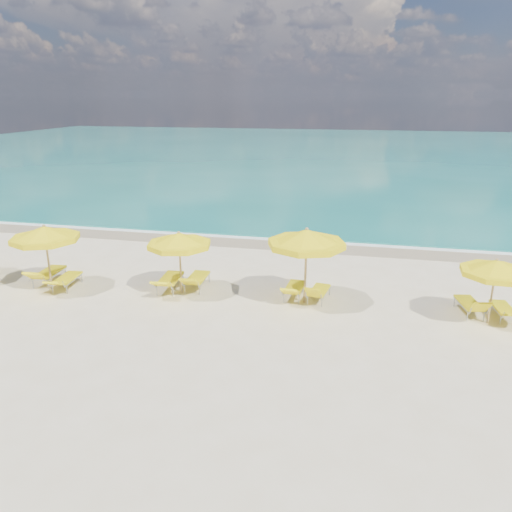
# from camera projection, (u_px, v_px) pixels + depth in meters

# --- Properties ---
(ground_plane) EXTENTS (120.00, 120.00, 0.00)m
(ground_plane) POSITION_uv_depth(u_px,v_px,m) (246.00, 303.00, 16.83)
(ground_plane) COLOR beige
(ocean) EXTENTS (120.00, 80.00, 0.30)m
(ocean) POSITION_uv_depth(u_px,v_px,m) (338.00, 152.00, 61.41)
(ocean) COLOR #136B61
(ocean) RESTS_ON ground
(wet_sand_band) EXTENTS (120.00, 2.60, 0.01)m
(wet_sand_band) POSITION_uv_depth(u_px,v_px,m) (283.00, 243.00, 23.71)
(wet_sand_band) COLOR tan
(wet_sand_band) RESTS_ON ground
(foam_line) EXTENTS (120.00, 1.20, 0.03)m
(foam_line) POSITION_uv_depth(u_px,v_px,m) (286.00, 238.00, 24.45)
(foam_line) COLOR white
(foam_line) RESTS_ON ground
(whitecap_near) EXTENTS (14.00, 0.36, 0.05)m
(whitecap_near) POSITION_uv_depth(u_px,v_px,m) (220.00, 198.00, 33.86)
(whitecap_near) COLOR white
(whitecap_near) RESTS_ON ground
(whitecap_far) EXTENTS (18.00, 0.30, 0.05)m
(whitecap_far) POSITION_uv_depth(u_px,v_px,m) (425.00, 188.00, 37.46)
(whitecap_far) COLOR white
(whitecap_far) RESTS_ON ground
(umbrella_2) EXTENTS (2.41, 2.41, 2.41)m
(umbrella_2) POSITION_uv_depth(u_px,v_px,m) (45.00, 234.00, 17.44)
(umbrella_2) COLOR tan
(umbrella_2) RESTS_ON ground
(umbrella_3) EXTENTS (2.59, 2.59, 2.27)m
(umbrella_3) POSITION_uv_depth(u_px,v_px,m) (179.00, 241.00, 17.12)
(umbrella_3) COLOR tan
(umbrella_3) RESTS_ON ground
(umbrella_4) EXTENTS (2.74, 2.74, 2.62)m
(umbrella_4) POSITION_uv_depth(u_px,v_px,m) (307.00, 239.00, 16.21)
(umbrella_4) COLOR tan
(umbrella_4) RESTS_ON ground
(umbrella_5) EXTENTS (2.66, 2.66, 2.10)m
(umbrella_5) POSITION_uv_depth(u_px,v_px,m) (496.00, 268.00, 14.81)
(umbrella_5) COLOR tan
(umbrella_5) RESTS_ON ground
(lounger_2_left) EXTENTS (0.79, 1.99, 0.84)m
(lounger_2_left) POSITION_uv_depth(u_px,v_px,m) (49.00, 277.00, 18.57)
(lounger_2_left) COLOR #A5A8AD
(lounger_2_left) RESTS_ON ground
(lounger_2_right) EXTENTS (0.78, 1.89, 0.68)m
(lounger_2_right) POSITION_uv_depth(u_px,v_px,m) (67.00, 283.00, 18.07)
(lounger_2_right) COLOR #A5A8AD
(lounger_2_right) RESTS_ON ground
(lounger_3_left) EXTENTS (0.81, 2.06, 0.77)m
(lounger_3_left) POSITION_uv_depth(u_px,v_px,m) (170.00, 284.00, 17.91)
(lounger_3_left) COLOR #A5A8AD
(lounger_3_left) RESTS_ON ground
(lounger_3_right) EXTENTS (0.69, 1.90, 0.79)m
(lounger_3_right) POSITION_uv_depth(u_px,v_px,m) (197.00, 282.00, 18.06)
(lounger_3_right) COLOR #A5A8AD
(lounger_3_right) RESTS_ON ground
(lounger_4_left) EXTENTS (0.68, 1.80, 0.74)m
(lounger_4_left) POSITION_uv_depth(u_px,v_px,m) (294.00, 292.00, 17.23)
(lounger_4_left) COLOR #A5A8AD
(lounger_4_left) RESTS_ON ground
(lounger_4_right) EXTENTS (0.78, 1.65, 0.79)m
(lounger_4_right) POSITION_uv_depth(u_px,v_px,m) (319.00, 295.00, 17.00)
(lounger_4_right) COLOR #A5A8AD
(lounger_4_right) RESTS_ON ground
(lounger_5_left) EXTENTS (0.88, 1.73, 0.82)m
(lounger_5_left) POSITION_uv_depth(u_px,v_px,m) (469.00, 308.00, 15.92)
(lounger_5_left) COLOR #A5A8AD
(lounger_5_left) RESTS_ON ground
(lounger_5_right) EXTENTS (0.70, 1.70, 0.59)m
(lounger_5_right) POSITION_uv_depth(u_px,v_px,m) (503.00, 313.00, 15.62)
(lounger_5_right) COLOR #A5A8AD
(lounger_5_right) RESTS_ON ground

